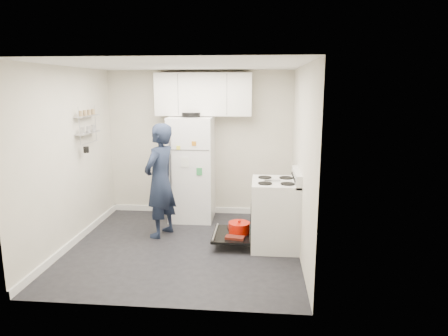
# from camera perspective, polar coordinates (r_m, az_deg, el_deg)

# --- Properties ---
(room) EXTENTS (3.21, 3.21, 2.51)m
(room) POSITION_cam_1_polar(r_m,az_deg,el_deg) (5.48, -6.20, 0.77)
(room) COLOR black
(room) RESTS_ON ground
(electric_range) EXTENTS (0.66, 0.76, 1.10)m
(electric_range) POSITION_cam_1_polar(r_m,az_deg,el_deg) (5.68, 7.18, -6.57)
(electric_range) COLOR silver
(electric_range) RESTS_ON ground
(open_oven_door) EXTENTS (0.55, 0.70, 0.23)m
(open_oven_door) POSITION_cam_1_polar(r_m,az_deg,el_deg) (5.79, 1.67, -9.00)
(open_oven_door) COLOR black
(open_oven_door) RESTS_ON ground
(refrigerator) EXTENTS (0.72, 0.74, 1.81)m
(refrigerator) POSITION_cam_1_polar(r_m,az_deg,el_deg) (6.73, -4.61, -0.05)
(refrigerator) COLOR silver
(refrigerator) RESTS_ON ground
(upper_cabinets) EXTENTS (1.60, 0.33, 0.70)m
(upper_cabinets) POSITION_cam_1_polar(r_m,az_deg,el_deg) (6.75, -2.91, 10.47)
(upper_cabinets) COLOR silver
(upper_cabinets) RESTS_ON room
(wall_shelf_rack) EXTENTS (0.14, 0.60, 0.61)m
(wall_shelf_rack) POSITION_cam_1_polar(r_m,az_deg,el_deg) (6.31, -18.92, 5.92)
(wall_shelf_rack) COLOR #B2B2B7
(wall_shelf_rack) RESTS_ON room
(person) EXTENTS (0.60, 0.73, 1.71)m
(person) POSITION_cam_1_polar(r_m,az_deg,el_deg) (6.01, -9.11, -1.80)
(person) COLOR #182035
(person) RESTS_ON ground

